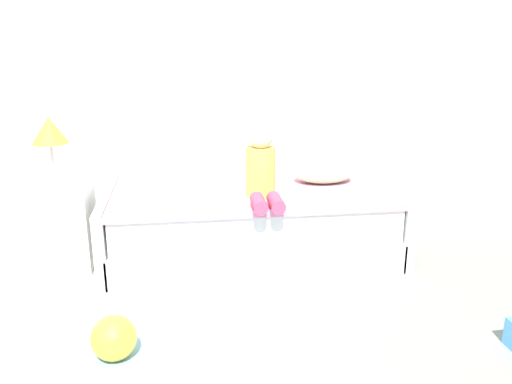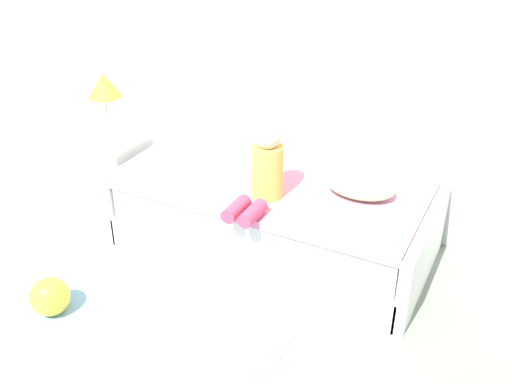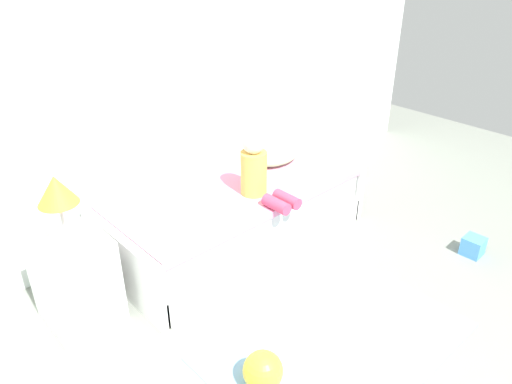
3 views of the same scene
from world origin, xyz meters
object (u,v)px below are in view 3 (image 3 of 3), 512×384
at_px(toy_ball, 263,371).
at_px(nightstand, 76,280).
at_px(bed, 235,214).
at_px(pillow, 276,156).
at_px(toy_block, 473,246).
at_px(table_lamp, 57,193).
at_px(child_figure, 258,171).

bearing_deg(toy_ball, nightstand, 111.91).
distance_m(bed, toy_ball, 1.50).
xyz_separation_m(nightstand, toy_ball, (0.50, -1.23, -0.18)).
height_order(nightstand, pillow, pillow).
bearing_deg(bed, nightstand, -179.98).
bearing_deg(nightstand, toy_block, -28.99).
bearing_deg(table_lamp, nightstand, -90.00).
xyz_separation_m(toy_ball, toy_block, (2.10, -0.21, -0.04)).
height_order(child_figure, pillow, child_figure).
distance_m(bed, child_figure, 0.51).
xyz_separation_m(bed, table_lamp, (-1.35, -0.00, 0.69)).
distance_m(bed, table_lamp, 1.52).
bearing_deg(pillow, bed, -169.89).
xyz_separation_m(child_figure, pillow, (0.52, 0.33, -0.14)).
xyz_separation_m(bed, child_figure, (0.04, -0.23, 0.46)).
height_order(table_lamp, child_figure, table_lamp).
bearing_deg(pillow, toy_ball, -136.75).
bearing_deg(pillow, table_lamp, -176.99).
relative_size(nightstand, toy_block, 3.93).
bearing_deg(nightstand, pillow, 3.01).
height_order(table_lamp, toy_ball, table_lamp).
relative_size(table_lamp, toy_block, 2.95).
relative_size(nightstand, table_lamp, 1.33).
bearing_deg(toy_ball, toy_block, -5.67).
relative_size(table_lamp, toy_ball, 1.95).
distance_m(child_figure, toy_block, 1.82).
distance_m(table_lamp, toy_ball, 1.56).
height_order(bed, child_figure, child_figure).
relative_size(child_figure, toy_ball, 2.21).
xyz_separation_m(child_figure, toy_ball, (-0.90, -1.00, -0.59)).
relative_size(nightstand, toy_ball, 2.60).
distance_m(table_lamp, toy_block, 3.09).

